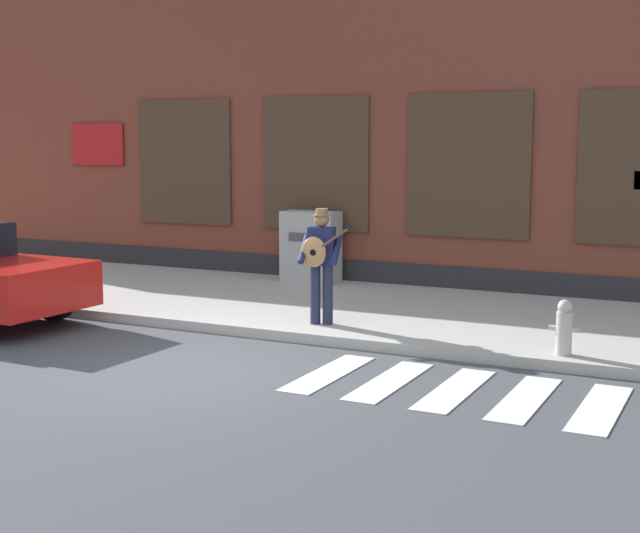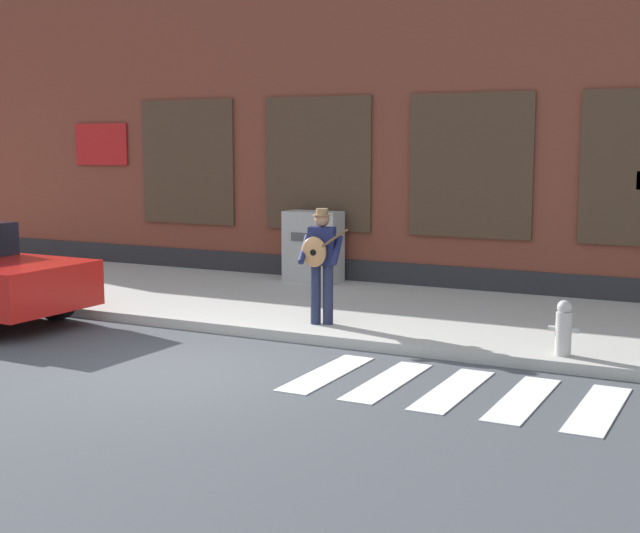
{
  "view_description": "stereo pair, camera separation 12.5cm",
  "coord_description": "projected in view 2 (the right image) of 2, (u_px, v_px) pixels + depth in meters",
  "views": [
    {
      "loc": [
        6.23,
        -8.89,
        2.79
      ],
      "look_at": [
        0.74,
        2.15,
        1.06
      ],
      "focal_mm": 50.0,
      "sensor_mm": 36.0,
      "label": 1
    },
    {
      "loc": [
        6.34,
        -8.84,
        2.79
      ],
      "look_at": [
        0.74,
        2.15,
        1.06
      ],
      "focal_mm": 50.0,
      "sensor_mm": 36.0,
      "label": 2
    }
  ],
  "objects": [
    {
      "name": "fire_hydrant",
      "position": [
        564.0,
        328.0,
        11.06
      ],
      "size": [
        0.38,
        0.2,
        0.7
      ],
      "color": "#B2ADA8",
      "rests_on": "sidewalk"
    },
    {
      "name": "busker",
      "position": [
        321.0,
        259.0,
        12.85
      ],
      "size": [
        0.77,
        0.64,
        1.69
      ],
      "color": "#1E233D",
      "rests_on": "sidewalk"
    },
    {
      "name": "building_backdrop",
      "position": [
        429.0,
        128.0,
        18.1
      ],
      "size": [
        28.0,
        4.06,
        6.13
      ],
      "color": "brown",
      "rests_on": "ground"
    },
    {
      "name": "crosswalk",
      "position": [
        523.0,
        399.0,
        9.7
      ],
      "size": [
        5.2,
        1.9,
        0.01
      ],
      "color": "silver",
      "rests_on": "ground"
    },
    {
      "name": "ground_plane",
      "position": [
        188.0,
        369.0,
        11.04
      ],
      "size": [
        160.0,
        160.0,
        0.0
      ],
      "primitive_type": "plane",
      "color": "#424449"
    },
    {
      "name": "utility_box",
      "position": [
        313.0,
        246.0,
        16.88
      ],
      "size": [
        1.08,
        0.54,
        1.34
      ],
      "color": "#ADADA8",
      "rests_on": "sidewalk"
    },
    {
      "name": "sidewalk",
      "position": [
        336.0,
        307.0,
        14.71
      ],
      "size": [
        28.0,
        4.65,
        0.15
      ],
      "color": "#ADAAA3",
      "rests_on": "ground"
    }
  ]
}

